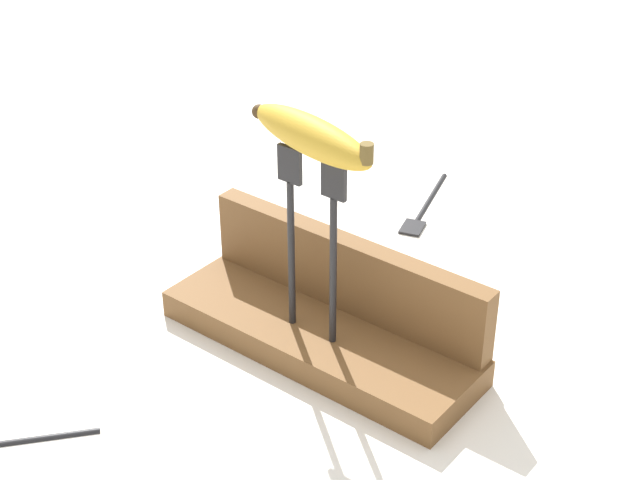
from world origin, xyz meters
TOP-DOWN VIEW (x-y plane):
  - ground_plane at (0.00, 0.00)m, footprint 3.00×3.00m
  - wooden_board at (0.00, 0.00)m, footprint 0.34×0.11m
  - board_backstop at (0.00, 0.05)m, footprint 0.33×0.02m
  - fork_stand_center at (0.00, -0.01)m, footprint 0.08×0.01m
  - banana_raised_center at (-0.00, -0.01)m, footprint 0.16×0.06m
  - fork_fallen_far at (-0.07, 0.31)m, footprint 0.07×0.17m

SIDE VIEW (x-z plane):
  - ground_plane at x=0.00m, z-range 0.00..0.00m
  - fork_fallen_far at x=-0.07m, z-range 0.00..0.01m
  - wooden_board at x=0.00m, z-range 0.00..0.03m
  - board_backstop at x=0.00m, z-range 0.03..0.11m
  - fork_stand_center at x=0.00m, z-range 0.05..0.24m
  - banana_raised_center at x=0.00m, z-range 0.23..0.26m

